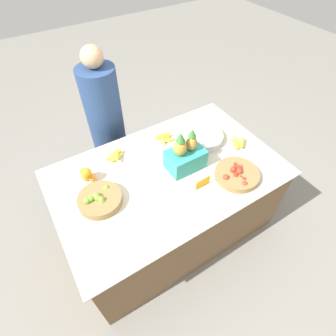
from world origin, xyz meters
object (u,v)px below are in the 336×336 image
(tomato_basket, at_px, (237,174))
(metal_bowl, at_px, (202,137))
(produce_crate, at_px, (185,156))
(price_sign, at_px, (203,183))
(lime_bowl, at_px, (99,199))
(vendor_person, at_px, (107,127))

(tomato_basket, distance_m, metal_bowl, 0.53)
(produce_crate, bearing_deg, tomato_basket, -47.48)
(price_sign, bearing_deg, lime_bowl, 156.85)
(metal_bowl, height_order, produce_crate, produce_crate)
(tomato_basket, bearing_deg, metal_bowl, 86.19)
(lime_bowl, xyz_separation_m, vendor_person, (0.43, 0.91, -0.11))
(tomato_basket, xyz_separation_m, price_sign, (-0.30, 0.07, 0.01))
(vendor_person, bearing_deg, produce_crate, -70.92)
(metal_bowl, bearing_deg, price_sign, -126.22)
(tomato_basket, relative_size, price_sign, 2.60)
(lime_bowl, bearing_deg, vendor_person, 64.87)
(tomato_basket, height_order, produce_crate, produce_crate)
(produce_crate, distance_m, vendor_person, 1.02)
(price_sign, xyz_separation_m, vendor_person, (-0.32, 1.20, -0.12))
(lime_bowl, xyz_separation_m, produce_crate, (0.75, -0.03, 0.09))
(tomato_basket, height_order, metal_bowl, tomato_basket)
(vendor_person, bearing_deg, metal_bowl, -48.37)
(produce_crate, bearing_deg, lime_bowl, 177.66)
(metal_bowl, bearing_deg, vendor_person, 131.63)
(lime_bowl, height_order, produce_crate, produce_crate)
(lime_bowl, bearing_deg, price_sign, -20.78)
(tomato_basket, bearing_deg, produce_crate, 132.52)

